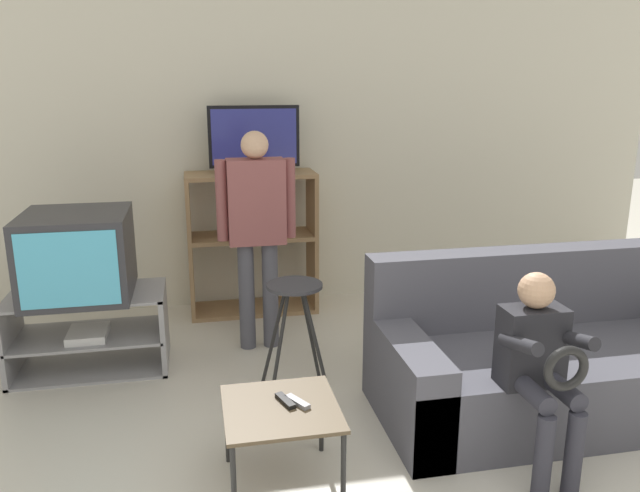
# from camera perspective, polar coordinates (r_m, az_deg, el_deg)

# --- Properties ---
(wall_back) EXTENTS (6.40, 0.06, 2.60)m
(wall_back) POSITION_cam_1_polar(r_m,az_deg,el_deg) (5.18, -2.48, 9.11)
(wall_back) COLOR silver
(wall_back) RESTS_ON ground_plane
(tv_stand) EXTENTS (0.97, 0.51, 0.51)m
(tv_stand) POSITION_cam_1_polar(r_m,az_deg,el_deg) (4.32, -20.32, -7.40)
(tv_stand) COLOR #939399
(tv_stand) RESTS_ON ground_plane
(television_main) EXTENTS (0.63, 0.66, 0.53)m
(television_main) POSITION_cam_1_polar(r_m,az_deg,el_deg) (4.14, -21.27, -0.76)
(television_main) COLOR #2D2D33
(television_main) RESTS_ON tv_stand
(media_shelf) EXTENTS (1.01, 0.40, 1.13)m
(media_shelf) POSITION_cam_1_polar(r_m,az_deg,el_deg) (4.99, -6.23, 0.38)
(media_shelf) COLOR #9E7A51
(media_shelf) RESTS_ON ground_plane
(television_flat) EXTENTS (0.70, 0.20, 0.51)m
(television_flat) POSITION_cam_1_polar(r_m,az_deg,el_deg) (4.88, -6.03, 9.54)
(television_flat) COLOR black
(television_flat) RESTS_ON media_shelf
(folding_stool) EXTENTS (0.38, 0.36, 0.69)m
(folding_stool) POSITION_cam_1_polar(r_m,az_deg,el_deg) (3.64, -2.33, -5.64)
(folding_stool) COLOR black
(folding_stool) RESTS_ON ground_plane
(snack_table) EXTENTS (0.52, 0.52, 0.40)m
(snack_table) POSITION_cam_1_polar(r_m,az_deg,el_deg) (2.92, -3.58, -15.12)
(snack_table) COLOR brown
(snack_table) RESTS_ON ground_plane
(remote_control_black) EXTENTS (0.08, 0.15, 0.02)m
(remote_control_black) POSITION_cam_1_polar(r_m,az_deg,el_deg) (2.93, -3.19, -13.94)
(remote_control_black) COLOR black
(remote_control_black) RESTS_ON snack_table
(remote_control_white) EXTENTS (0.10, 0.14, 0.02)m
(remote_control_white) POSITION_cam_1_polar(r_m,az_deg,el_deg) (2.92, -2.07, -14.04)
(remote_control_white) COLOR gray
(remote_control_white) RESTS_ON snack_table
(couch) EXTENTS (2.00, 0.90, 0.87)m
(couch) POSITION_cam_1_polar(r_m,az_deg,el_deg) (3.83, 20.40, -9.76)
(couch) COLOR #4C4C56
(couch) RESTS_ON ground_plane
(person_standing_adult) EXTENTS (0.53, 0.20, 1.51)m
(person_standing_adult) POSITION_cam_1_polar(r_m,az_deg,el_deg) (4.22, -5.81, 2.31)
(person_standing_adult) COLOR #4C4C56
(person_standing_adult) RESTS_ON ground_plane
(person_seated_child) EXTENTS (0.33, 0.43, 0.97)m
(person_seated_child) POSITION_cam_1_polar(r_m,az_deg,el_deg) (3.10, 19.45, -9.77)
(person_seated_child) COLOR #2D2D38
(person_seated_child) RESTS_ON ground_plane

